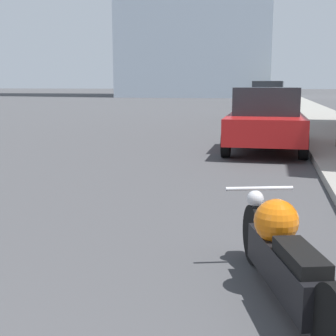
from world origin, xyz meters
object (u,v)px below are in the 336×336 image
object	(u,v)px
motorcycle	(284,256)
parked_car_blue	(268,93)
parked_car_silver	(268,100)
parked_car_black	(267,96)
parked_car_red	(266,119)
parked_car_yellow	(270,92)

from	to	relation	value
motorcycle	parked_car_blue	size ratio (longest dim) A/B	0.56
parked_car_silver	motorcycle	bearing A→B (deg)	-86.56
parked_car_black	parked_car_silver	bearing A→B (deg)	-83.29
motorcycle	parked_car_red	xyz separation A→B (m)	(-0.24, 8.71, 0.43)
parked_car_blue	parked_car_red	bearing A→B (deg)	-92.97
parked_car_silver	parked_car_yellow	world-z (taller)	parked_car_silver
parked_car_blue	parked_car_yellow	bearing A→B (deg)	85.50
parked_car_red	parked_car_silver	size ratio (longest dim) A/B	0.91
parked_car_yellow	motorcycle	bearing A→B (deg)	-91.85
motorcycle	parked_car_black	distance (m)	32.71
parked_car_red	parked_car_black	bearing A→B (deg)	90.59
motorcycle	parked_car_blue	bearing A→B (deg)	73.76
parked_car_silver	parked_car_blue	xyz separation A→B (m)	(-0.16, 23.58, -0.08)
parked_car_blue	motorcycle	bearing A→B (deg)	-92.71
parked_car_red	parked_car_yellow	size ratio (longest dim) A/B	0.96
parked_car_red	parked_car_yellow	world-z (taller)	parked_car_yellow
parked_car_silver	parked_car_yellow	bearing A→B (deg)	92.55
parked_car_black	parked_car_yellow	distance (m)	23.80
motorcycle	parked_car_blue	world-z (taller)	parked_car_blue
parked_car_red	motorcycle	bearing A→B (deg)	-88.22
parked_car_red	parked_car_yellow	distance (m)	47.80
parked_car_black	parked_car_blue	distance (m)	11.79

